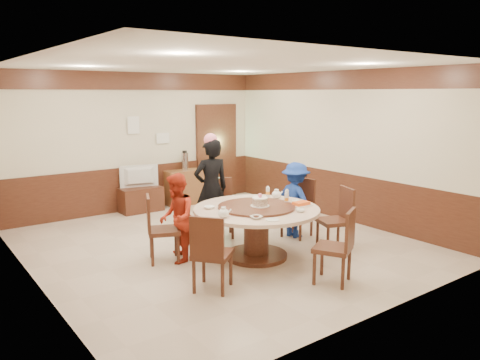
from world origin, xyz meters
TOP-DOWN VIEW (x-y plane):
  - room at (0.01, 0.01)m, footprint 6.00×6.04m
  - banquet_table at (0.10, -0.78)m, footprint 1.83×1.83m
  - chair_0 at (1.31, -0.39)m, footprint 0.55×0.54m
  - chair_1 at (0.28, 0.40)m, footprint 0.60×0.60m
  - chair_2 at (-1.08, -0.11)m, footprint 0.58×0.58m
  - chair_3 at (-1.06, -1.38)m, footprint 0.62×0.62m
  - chair_4 at (0.32, -2.11)m, footprint 0.60×0.60m
  - chair_5 at (1.29, -1.23)m, footprint 0.57×0.57m
  - person_standing at (0.11, 0.43)m, footprint 0.66×0.48m
  - person_red at (-0.91, -0.23)m, footprint 0.72×0.78m
  - person_blue at (1.27, -0.37)m, footprint 0.54×0.85m
  - birthday_cake at (0.13, -0.83)m, footprint 0.27×0.27m
  - teapot_left at (-0.59, -0.95)m, footprint 0.17×0.15m
  - teapot_right at (0.74, -0.48)m, footprint 0.17×0.15m
  - bowl_0 at (-0.48, -0.42)m, footprint 0.15×0.15m
  - bowl_1 at (0.45, -1.34)m, footprint 0.13×0.13m
  - bowl_2 at (-0.27, -1.25)m, footprint 0.16×0.16m
  - bowl_3 at (0.77, -0.90)m, footprint 0.14×0.14m
  - saucer_near at (-0.15, -1.43)m, footprint 0.18×0.18m
  - saucer_far at (0.55, -0.28)m, footprint 0.18×0.18m
  - shrimp_platter at (0.70, -1.09)m, footprint 0.30×0.20m
  - bottle_0 at (0.62, -0.85)m, footprint 0.06×0.06m
  - bottle_1 at (0.78, -0.69)m, footprint 0.06×0.06m
  - bottle_2 at (0.69, -0.34)m, footprint 0.06×0.06m
  - tv_stand at (-0.10, 2.75)m, footprint 0.85×0.45m
  - television at (-0.10, 2.75)m, footprint 0.79×0.25m
  - side_cabinet at (0.93, 2.78)m, footprint 0.80×0.40m
  - thermos at (0.96, 2.78)m, footprint 0.15×0.15m
  - notice_left at (-0.10, 2.96)m, footprint 0.25×0.00m
  - notice_right at (0.55, 2.96)m, footprint 0.30×0.00m

SIDE VIEW (x-z plane):
  - tv_stand at x=-0.10m, z-range 0.00..0.50m
  - chair_0 at x=1.31m, z-range -0.18..0.79m
  - chair_1 at x=0.28m, z-range -0.18..0.79m
  - chair_2 at x=-1.08m, z-range -0.18..0.79m
  - chair_3 at x=-1.06m, z-range -0.18..0.79m
  - chair_4 at x=0.32m, z-range -0.18..0.79m
  - chair_5 at x=1.29m, z-range -0.18..0.79m
  - side_cabinet at x=0.93m, z-range 0.00..0.75m
  - banquet_table at x=0.10m, z-range 0.14..0.92m
  - person_blue at x=1.27m, z-range 0.00..1.26m
  - person_red at x=-0.91m, z-range 0.00..1.28m
  - television at x=-0.10m, z-range 0.50..0.95m
  - saucer_near at x=-0.15m, z-range 0.75..0.76m
  - saucer_far at x=0.55m, z-range 0.75..0.76m
  - bowl_0 at x=-0.48m, z-range 0.75..0.79m
  - bowl_2 at x=-0.27m, z-range 0.75..0.79m
  - bowl_1 at x=0.45m, z-range 0.75..0.79m
  - bowl_3 at x=0.77m, z-range 0.75..0.79m
  - shrimp_platter at x=0.70m, z-range 0.75..0.81m
  - teapot_left at x=-0.59m, z-range 0.75..0.87m
  - teapot_right at x=0.74m, z-range 0.75..0.87m
  - person_standing at x=0.11m, z-range 0.00..1.66m
  - bottle_0 at x=0.62m, z-range 0.75..0.91m
  - bottle_1 at x=0.78m, z-range 0.75..0.91m
  - bottle_2 at x=0.69m, z-range 0.75..0.91m
  - birthday_cake at x=0.13m, z-range 0.75..0.94m
  - thermos at x=0.96m, z-range 0.75..1.13m
  - room at x=0.01m, z-range -0.34..2.50m
  - notice_right at x=0.55m, z-range 1.34..1.56m
  - notice_left at x=-0.10m, z-range 1.57..1.93m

